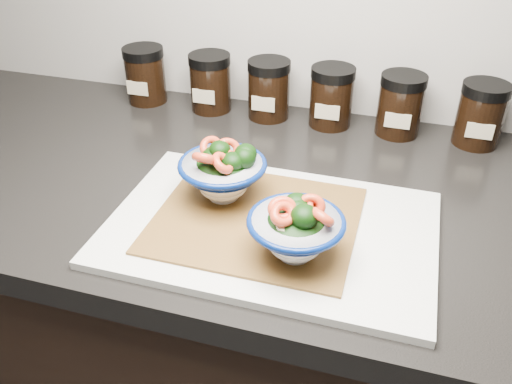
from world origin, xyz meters
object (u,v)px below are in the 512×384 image
(bowl_right, at_px, (296,230))
(cutting_board, at_px, (271,228))
(spice_jar_d, at_px, (331,97))
(spice_jar_e, at_px, (400,105))
(spice_jar_c, at_px, (269,89))
(bowl_left, at_px, (223,172))
(spice_jar_b, at_px, (210,82))
(spice_jar_f, at_px, (481,114))
(spice_jar_a, at_px, (145,75))

(bowl_right, bearing_deg, cutting_board, 130.24)
(spice_jar_d, bearing_deg, cutting_board, -92.88)
(spice_jar_e, bearing_deg, spice_jar_c, 180.00)
(bowl_left, height_order, spice_jar_b, bowl_left)
(bowl_left, height_order, spice_jar_e, bowl_left)
(cutting_board, relative_size, spice_jar_f, 3.98)
(spice_jar_b, xyz_separation_m, spice_jar_d, (0.24, 0.00, 0.00))
(bowl_left, height_order, spice_jar_c, bowl_left)
(spice_jar_f, bearing_deg, spice_jar_a, 180.00)
(spice_jar_d, bearing_deg, spice_jar_b, 180.00)
(cutting_board, xyz_separation_m, spice_jar_b, (-0.22, 0.36, 0.05))
(spice_jar_d, distance_m, spice_jar_f, 0.26)
(bowl_left, distance_m, spice_jar_e, 0.39)
(cutting_board, distance_m, bowl_right, 0.09)
(bowl_right, bearing_deg, spice_jar_d, 94.09)
(bowl_right, xyz_separation_m, spice_jar_d, (-0.03, 0.41, 0.00))
(spice_jar_a, bearing_deg, spice_jar_e, 0.00)
(spice_jar_c, xyz_separation_m, spice_jar_f, (0.39, 0.00, 0.00))
(spice_jar_a, distance_m, spice_jar_c, 0.26)
(spice_jar_d, relative_size, spice_jar_e, 1.00)
(cutting_board, height_order, spice_jar_d, spice_jar_d)
(spice_jar_a, height_order, spice_jar_f, same)
(bowl_right, distance_m, spice_jar_d, 0.41)
(spice_jar_c, bearing_deg, cutting_board, -73.86)
(cutting_board, bearing_deg, spice_jar_e, 68.08)
(bowl_left, relative_size, spice_jar_b, 1.15)
(spice_jar_a, bearing_deg, spice_jar_f, 0.00)
(spice_jar_a, xyz_separation_m, spice_jar_d, (0.38, 0.00, 0.00))
(bowl_right, relative_size, spice_jar_d, 1.10)
(spice_jar_a, distance_m, spice_jar_b, 0.14)
(cutting_board, height_order, spice_jar_b, spice_jar_b)
(cutting_board, height_order, spice_jar_e, spice_jar_e)
(spice_jar_a, bearing_deg, bowl_left, -48.26)
(spice_jar_e, relative_size, spice_jar_f, 1.00)
(spice_jar_a, relative_size, spice_jar_f, 1.00)
(spice_jar_b, xyz_separation_m, spice_jar_e, (0.37, 0.00, 0.00))
(bowl_right, distance_m, spice_jar_a, 0.58)
(bowl_left, distance_m, spice_jar_f, 0.48)
(bowl_left, relative_size, spice_jar_d, 1.15)
(spice_jar_a, xyz_separation_m, spice_jar_f, (0.65, 0.00, 0.00))
(bowl_left, distance_m, spice_jar_a, 0.42)
(spice_jar_c, relative_size, spice_jar_f, 1.00)
(cutting_board, relative_size, spice_jar_b, 3.98)
(spice_jar_d, bearing_deg, spice_jar_c, 180.00)
(cutting_board, height_order, spice_jar_f, spice_jar_f)
(spice_jar_e, bearing_deg, spice_jar_b, 180.00)
(spice_jar_c, bearing_deg, spice_jar_e, 0.00)
(cutting_board, relative_size, spice_jar_e, 3.98)
(bowl_right, relative_size, spice_jar_b, 1.10)
(cutting_board, bearing_deg, spice_jar_b, 121.96)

